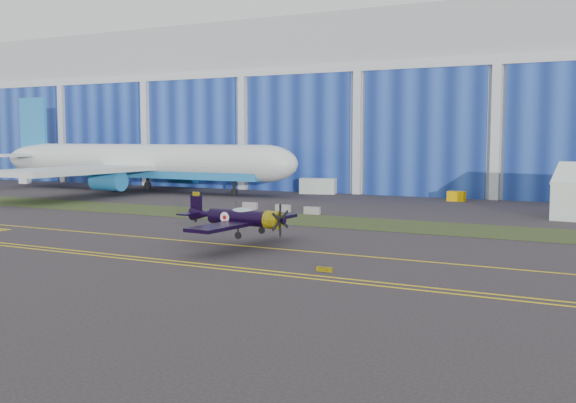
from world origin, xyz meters
The scene contains 15 objects.
ground centered at (0.00, 0.00, 0.00)m, with size 260.00×260.00×0.00m, color #352E31.
grass_median centered at (0.00, 14.00, 0.02)m, with size 260.00×10.00×0.02m, color #475128.
hangar centered at (0.00, 71.79, 14.96)m, with size 220.00×45.70×30.00m.
taxiway_centreline centered at (0.00, -5.00, 0.01)m, with size 200.00×0.20×0.02m, color yellow.
edge_line_near centered at (0.00, -14.50, 0.01)m, with size 80.00×0.20×0.02m, color yellow.
edge_line_far centered at (0.00, -13.50, 0.01)m, with size 80.00×0.20×0.02m, color yellow.
guard_board_right centered at (22.00, -12.00, 0.17)m, with size 1.20×0.15×0.35m, color yellow.
warbird centered at (11.06, -5.50, 2.52)m, with size 11.79×13.91×3.92m.
jetliner centered at (-35.06, 37.92, 11.58)m, with size 66.56×56.50×23.17m.
shipping_container centered at (-6.00, 47.01, 1.28)m, with size 5.90×2.36×2.55m, color silver.
tug centered at (17.50, 44.65, 0.72)m, with size 2.47×1.54×1.44m, color #F9B900.
cart centered at (-69.25, 42.06, 0.64)m, with size 2.15×1.29×1.29m, color white.
barrier_a centered at (-3.51, 20.77, 0.45)m, with size 2.00×0.60×0.90m, color #9F8A96.
barrier_b centered at (1.66, 20.15, 0.45)m, with size 2.00×0.60×0.90m, color #989690.
barrier_c centered at (6.07, 19.41, 0.45)m, with size 2.00×0.60×0.90m, color gray.
Camera 1 is at (41.05, -54.00, 9.30)m, focal length 42.00 mm.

